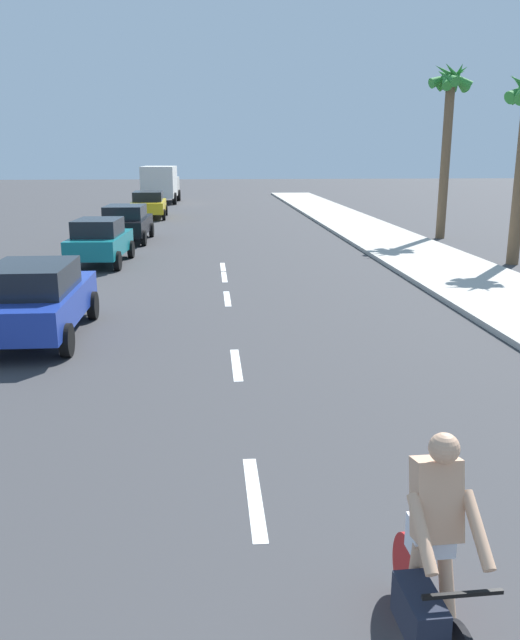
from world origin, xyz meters
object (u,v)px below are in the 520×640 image
delivery_truck (161,183)px  palm_tree_distant (449,105)px  cyclist (432,563)px  parked_car_blue (35,298)px  parked_car_teal (100,240)px  parked_car_black (126,222)px  parked_car_yellow (149,204)px

delivery_truck → palm_tree_distant: bearing=-56.3°
cyclist → delivery_truck: (-5.23, 47.02, 0.67)m
parked_car_blue → parked_car_teal: (-0.16, 9.15, -0.00)m
parked_car_teal → palm_tree_distant: bearing=25.6°
cyclist → delivery_truck: size_ratio=0.29×
parked_car_blue → palm_tree_distant: bearing=47.0°
parked_car_black → palm_tree_distant: bearing=1.3°
parked_car_yellow → palm_tree_distant: 18.19m
palm_tree_distant → delivery_truck: bearing=121.7°
cyclist → parked_car_yellow: (-5.10, 34.80, 0.01)m
cyclist → parked_car_yellow: size_ratio=0.40×
delivery_truck → palm_tree_distant: 27.14m
parked_car_blue → parked_car_black: same height
parked_car_teal → cyclist: bearing=-70.9°
parked_car_blue → delivery_truck: 37.86m
parked_car_teal → parked_car_yellow: size_ratio=0.88×
parked_car_yellow → palm_tree_distant: bearing=-38.3°
cyclist → palm_tree_distant: size_ratio=0.24×
parked_car_black → delivery_truck: (-0.10, 22.76, 0.66)m
parked_car_yellow → delivery_truck: 12.24m
parked_car_teal → parked_car_yellow: same height
cyclist → parked_car_teal: 19.07m
cyclist → parked_car_teal: size_ratio=0.46×
parked_car_blue → palm_tree_distant: (14.01, 15.06, 4.92)m
palm_tree_distant → cyclist: bearing=-110.1°
cyclist → parked_car_yellow: 35.17m
delivery_truck → parked_car_yellow: bearing=-87.4°
parked_car_black → parked_car_yellow: same height
palm_tree_distant → parked_car_black: bearing=179.8°
parked_car_black → delivery_truck: bearing=91.7°
cyclist → parked_car_yellow: bearing=-83.7°
palm_tree_distant → parked_car_yellow: bearing=142.9°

